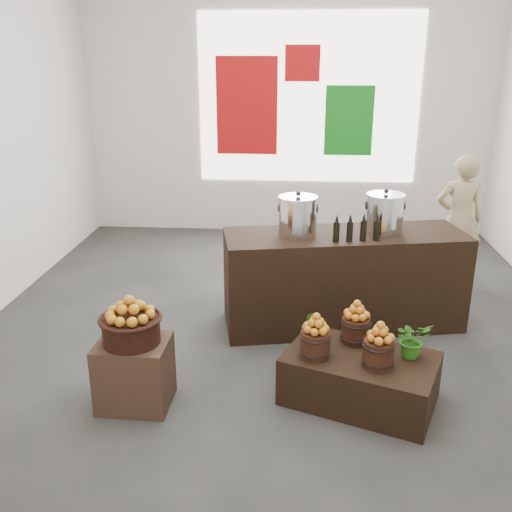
# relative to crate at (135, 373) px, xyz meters

# --- Properties ---
(ground) EXTENTS (7.00, 7.00, 0.00)m
(ground) POSITION_rel_crate_xyz_m (1.06, 1.33, -0.27)
(ground) COLOR #3C3B39
(ground) RESTS_ON ground
(back_wall) EXTENTS (6.00, 0.04, 4.00)m
(back_wall) POSITION_rel_crate_xyz_m (1.06, 4.83, 1.73)
(back_wall) COLOR silver
(back_wall) RESTS_ON ground
(back_opening) EXTENTS (3.20, 0.02, 2.40)m
(back_opening) POSITION_rel_crate_xyz_m (1.36, 4.81, 1.73)
(back_opening) COLOR white
(back_opening) RESTS_ON back_wall
(deco_red_left) EXTENTS (0.90, 0.04, 1.40)m
(deco_red_left) POSITION_rel_crate_xyz_m (0.46, 4.80, 1.63)
(deco_red_left) COLOR #B40D0E
(deco_red_left) RESTS_ON back_wall
(deco_green_right) EXTENTS (0.70, 0.04, 1.00)m
(deco_green_right) POSITION_rel_crate_xyz_m (1.96, 4.80, 1.43)
(deco_green_right) COLOR #127517
(deco_green_right) RESTS_ON back_wall
(deco_red_upper) EXTENTS (0.50, 0.04, 0.50)m
(deco_red_upper) POSITION_rel_crate_xyz_m (1.26, 4.80, 2.23)
(deco_red_upper) COLOR #B40D0E
(deco_red_upper) RESTS_ON back_wall
(crate) EXTENTS (0.56, 0.46, 0.54)m
(crate) POSITION_rel_crate_xyz_m (0.00, 0.00, 0.00)
(crate) COLOR #473021
(crate) RESTS_ON ground
(wicker_basket) EXTENTS (0.43, 0.43, 0.20)m
(wicker_basket) POSITION_rel_crate_xyz_m (0.00, 0.00, 0.37)
(wicker_basket) COLOR black
(wicker_basket) RESTS_ON crate
(apples_in_basket) EXTENTS (0.34, 0.34, 0.18)m
(apples_in_basket) POSITION_rel_crate_xyz_m (0.00, 0.00, 0.56)
(apples_in_basket) COLOR #A60510
(apples_in_basket) RESTS_ON wicker_basket
(display_table) EXTENTS (1.32, 1.07, 0.40)m
(display_table) POSITION_rel_crate_xyz_m (1.76, 0.17, -0.07)
(display_table) COLOR black
(display_table) RESTS_ON ground
(apple_bucket_front_left) EXTENTS (0.23, 0.23, 0.21)m
(apple_bucket_front_left) POSITION_rel_crate_xyz_m (1.40, 0.15, 0.23)
(apple_bucket_front_left) COLOR #3A180F
(apple_bucket_front_left) RESTS_ON display_table
(apples_in_bucket_front_left) EXTENTS (0.17, 0.17, 0.15)m
(apples_in_bucket_front_left) POSITION_rel_crate_xyz_m (1.40, 0.15, 0.41)
(apples_in_bucket_front_left) COLOR #A60510
(apples_in_bucket_front_left) RESTS_ON apple_bucket_front_left
(apple_bucket_front_right) EXTENTS (0.23, 0.23, 0.21)m
(apple_bucket_front_right) POSITION_rel_crate_xyz_m (1.86, 0.04, 0.23)
(apple_bucket_front_right) COLOR #3A180F
(apple_bucket_front_right) RESTS_ON display_table
(apples_in_bucket_front_right) EXTENTS (0.17, 0.17, 0.15)m
(apples_in_bucket_front_right) POSITION_rel_crate_xyz_m (1.86, 0.04, 0.41)
(apples_in_bucket_front_right) COLOR #A60510
(apples_in_bucket_front_right) RESTS_ON apple_bucket_front_right
(apple_bucket_rear) EXTENTS (0.23, 0.23, 0.21)m
(apple_bucket_rear) POSITION_rel_crate_xyz_m (1.73, 0.41, 0.23)
(apple_bucket_rear) COLOR #3A180F
(apple_bucket_rear) RESTS_ON display_table
(apples_in_bucket_rear) EXTENTS (0.17, 0.17, 0.15)m
(apples_in_bucket_rear) POSITION_rel_crate_xyz_m (1.73, 0.41, 0.41)
(apples_in_bucket_rear) COLOR #A60510
(apples_in_bucket_rear) RESTS_ON apple_bucket_rear
(herb_garnish_right) EXTENTS (0.33, 0.31, 0.30)m
(herb_garnish_right) POSITION_rel_crate_xyz_m (2.14, 0.20, 0.27)
(herb_garnish_right) COLOR #276916
(herb_garnish_right) RESTS_ON display_table
(herb_garnish_left) EXTENTS (0.17, 0.15, 0.26)m
(herb_garnish_left) POSITION_rel_crate_xyz_m (1.36, 0.43, 0.25)
(herb_garnish_left) COLOR #276916
(herb_garnish_left) RESTS_ON display_table
(counter) EXTENTS (2.45, 1.18, 0.96)m
(counter) POSITION_rel_crate_xyz_m (1.71, 1.56, 0.21)
(counter) COLOR black
(counter) RESTS_ON ground
(stock_pot_left) EXTENTS (0.36, 0.36, 0.36)m
(stock_pot_left) POSITION_rel_crate_xyz_m (1.24, 1.47, 0.87)
(stock_pot_left) COLOR silver
(stock_pot_left) RESTS_ON counter
(stock_pot_center) EXTENTS (0.36, 0.36, 0.36)m
(stock_pot_center) POSITION_rel_crate_xyz_m (2.08, 1.64, 0.87)
(stock_pot_center) COLOR silver
(stock_pot_center) RESTS_ON counter
(oil_cruets) EXTENTS (0.35, 0.13, 0.27)m
(oil_cruets) POSITION_rel_crate_xyz_m (1.76, 1.33, 0.83)
(oil_cruets) COLOR black
(oil_cruets) RESTS_ON counter
(shopper) EXTENTS (0.57, 0.37, 1.55)m
(shopper) POSITION_rel_crate_xyz_m (3.14, 2.85, 0.50)
(shopper) COLOR tan
(shopper) RESTS_ON ground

